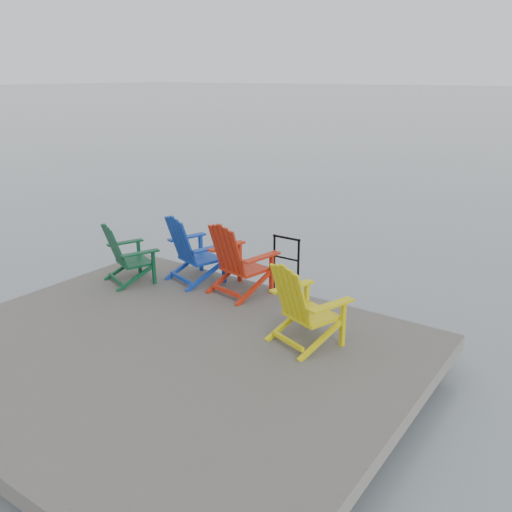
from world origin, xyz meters
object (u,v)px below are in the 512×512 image
Objects in this scene: chair_blue at (193,248)px; chair_red at (238,258)px; chair_green at (126,253)px; handrail at (286,259)px; chair_yellow at (303,303)px.

chair_blue is 0.98× the size of chair_red.
chair_green is 1.89m from chair_red.
handrail is 0.90× the size of chair_green.
chair_blue reaches higher than chair_yellow.
chair_green is 0.89× the size of chair_blue.
chair_red reaches higher than chair_green.
chair_red is at bearing 17.02° from chair_blue.
chair_green is 0.92× the size of chair_yellow.
handrail is 0.75m from chair_red.
chair_red reaches higher than chair_yellow.
handrail is 0.78× the size of chair_red.
chair_red reaches higher than chair_blue.
chair_red is 1.05× the size of chair_yellow.
chair_yellow is at bearing 18.19° from chair_green.
chair_red reaches higher than handrail.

